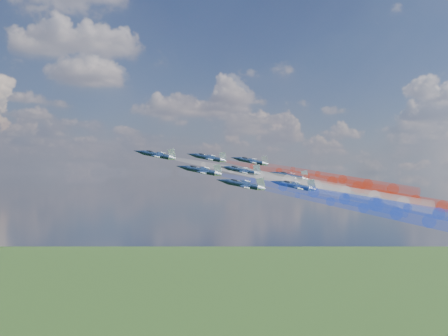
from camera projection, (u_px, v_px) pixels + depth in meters
name	position (u px, v px, depth m)	size (l,w,h in m)	color
jet_lead	(156.00, 155.00, 147.00)	(9.84, 12.30, 3.28)	black
trail_lead	(259.00, 175.00, 146.02)	(4.10, 47.97, 4.10)	white
jet_inner_left	(201.00, 171.00, 134.66)	(9.84, 12.30, 3.28)	black
trail_inner_left	(314.00, 192.00, 133.68)	(4.10, 47.97, 4.10)	blue
jet_inner_right	(208.00, 158.00, 156.06)	(9.84, 12.30, 3.28)	black
trail_inner_right	(306.00, 177.00, 155.08)	(4.10, 47.97, 4.10)	red
jet_outer_left	(243.00, 185.00, 126.28)	(9.84, 12.30, 3.28)	black
trail_outer_left	(363.00, 208.00, 125.30)	(4.10, 47.97, 4.10)	blue
jet_center_third	(242.00, 171.00, 145.70)	(9.84, 12.30, 3.28)	black
trail_center_third	(346.00, 191.00, 144.72)	(4.10, 47.97, 4.10)	white
jet_outer_right	(251.00, 161.00, 166.00)	(9.84, 12.30, 3.28)	black
trail_outer_right	(343.00, 179.00, 165.02)	(4.10, 47.97, 4.10)	red
jet_rear_left	(295.00, 186.00, 135.09)	(9.84, 12.30, 3.28)	black
trail_rear_left	(408.00, 208.00, 134.11)	(4.10, 47.97, 4.10)	blue
jet_rear_right	(290.00, 176.00, 154.48)	(9.84, 12.30, 3.28)	black
trail_rear_right	(389.00, 195.00, 153.50)	(4.10, 47.97, 4.10)	red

